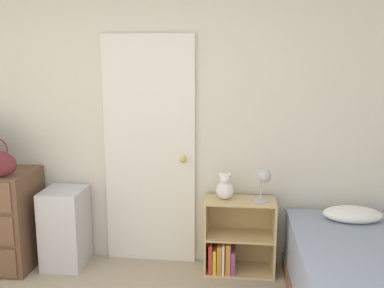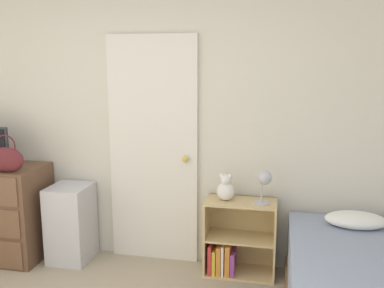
% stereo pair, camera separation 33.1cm
% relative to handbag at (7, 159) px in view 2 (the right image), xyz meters
% --- Properties ---
extents(wall_back, '(10.00, 0.06, 2.55)m').
position_rel_handbag_xyz_m(wall_back, '(1.16, 0.48, 0.30)').
color(wall_back, beige).
rests_on(wall_back, ground_plane).
extents(door_closed, '(0.80, 0.09, 2.01)m').
position_rel_handbag_xyz_m(door_closed, '(1.15, 0.43, 0.03)').
color(door_closed, silver).
rests_on(door_closed, ground_plane).
extents(handbag, '(0.32, 0.11, 0.32)m').
position_rel_handbag_xyz_m(handbag, '(0.00, 0.00, 0.00)').
color(handbag, '#591E23').
rests_on(handbag, dresser).
extents(storage_bin, '(0.34, 0.39, 0.69)m').
position_rel_handbag_xyz_m(storage_bin, '(0.43, 0.24, -0.63)').
color(storage_bin, silver).
rests_on(storage_bin, ground_plane).
extents(bookshelf, '(0.59, 0.31, 0.64)m').
position_rel_handbag_xyz_m(bookshelf, '(1.91, 0.28, -0.71)').
color(bookshelf, tan).
rests_on(bookshelf, ground_plane).
extents(teddy_bear, '(0.15, 0.15, 0.23)m').
position_rel_handbag_xyz_m(teddy_bear, '(1.82, 0.28, -0.23)').
color(teddy_bear, silver).
rests_on(teddy_bear, bookshelf).
extents(desk_lamp, '(0.15, 0.14, 0.28)m').
position_rel_handbag_xyz_m(desk_lamp, '(2.14, 0.23, -0.13)').
color(desk_lamp, '#B2B2B7').
rests_on(desk_lamp, bookshelf).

